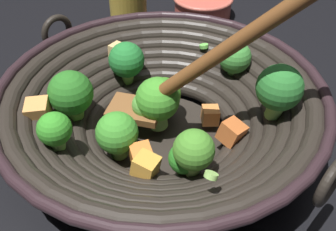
{
  "coord_description": "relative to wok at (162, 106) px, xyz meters",
  "views": [
    {
      "loc": [
        0.32,
        -0.21,
        0.38
      ],
      "look_at": [
        -0.01,
        0.02,
        0.03
      ],
      "focal_mm": 41.32,
      "sensor_mm": 36.0,
      "label": 1
    }
  ],
  "objects": [
    {
      "name": "wok",
      "position": [
        0.0,
        0.0,
        0.0
      ],
      "size": [
        0.45,
        0.42,
        0.28
      ],
      "color": "black",
      "rests_on": "ground"
    },
    {
      "name": "prep_bowl",
      "position": [
        -0.27,
        0.28,
        -0.04
      ],
      "size": [
        0.13,
        0.13,
        0.04
      ],
      "color": "#D15647",
      "rests_on": "ground"
    },
    {
      "name": "ground_plane",
      "position": [
        -0.0,
        0.0,
        -0.06
      ],
      "size": [
        4.0,
        4.0,
        0.0
      ],
      "primitive_type": "plane",
      "color": "black"
    },
    {
      "name": "garlic_bulb",
      "position": [
        -0.27,
        0.02,
        -0.04
      ],
      "size": [
        0.04,
        0.04,
        0.04
      ],
      "primitive_type": "sphere",
      "color": "silver",
      "rests_on": "ground"
    }
  ]
}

